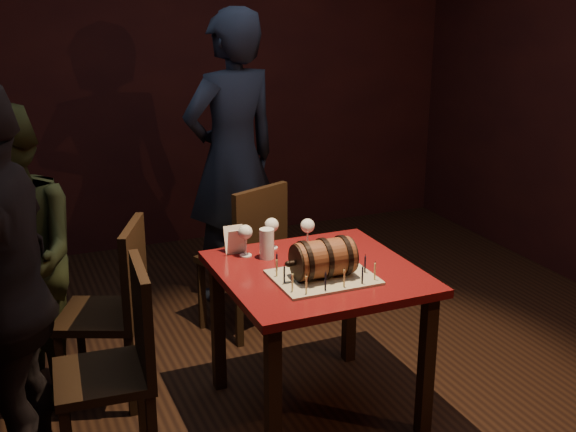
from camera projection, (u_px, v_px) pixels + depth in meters
The scene contains 16 objects.
room_shell at pixel (280, 127), 3.30m from camera, with size 5.04×5.04×2.80m.
pub_table at pixel (317, 291), 3.42m from camera, with size 0.90×0.90×0.75m.
cake_board at pixel (323, 277), 3.28m from camera, with size 0.45×0.35×0.01m, color gray.
barrel_cake at pixel (323, 258), 3.25m from camera, with size 0.33×0.19×0.19m.
birthday_candles at pixel (323, 268), 3.26m from camera, with size 0.40×0.30×0.09m.
wine_glass_left at pixel (245, 233), 3.51m from camera, with size 0.07×0.07×0.16m.
wine_glass_mid at pixel (272, 226), 3.62m from camera, with size 0.07×0.07×0.16m.
wine_glass_right at pixel (308, 227), 3.61m from camera, with size 0.07×0.07×0.16m.
pint_of_ale at pixel (267, 244), 3.50m from camera, with size 0.07×0.07×0.15m.
menu_card at pixel (236, 241), 3.57m from camera, with size 0.10×0.05×0.13m, color white, non-canonical shape.
chair_back at pixel (249, 251), 4.25m from camera, with size 0.52×0.52×0.93m.
chair_left_rear at pixel (116, 303), 3.57m from camera, with size 0.53×0.53×0.93m.
chair_left_front at pixel (121, 358), 3.04m from camera, with size 0.43×0.43×0.93m.
person_back at pixel (232, 159), 4.64m from camera, with size 0.69×0.45×1.90m, color #1A2235.
person_left_rear at pixel (15, 260), 3.48m from camera, with size 0.73×0.57×1.51m, color #384020.
person_left_front at pixel (3, 296), 2.82m from camera, with size 1.01×0.42×1.72m, color black.
Camera 1 is at (-1.24, -3.02, 2.03)m, focal length 45.00 mm.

